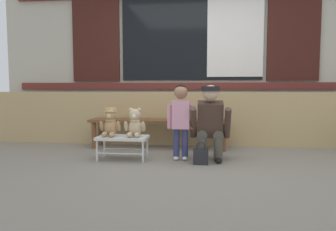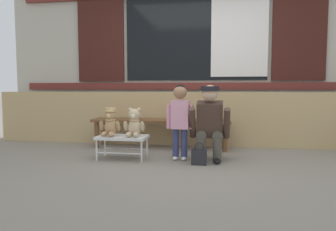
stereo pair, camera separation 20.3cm
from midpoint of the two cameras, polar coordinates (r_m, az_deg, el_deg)
ground_plane at (r=3.81m, az=4.15°, el=-8.93°), size 60.00×60.00×0.00m
brick_low_wall at (r=5.14m, az=5.58°, el=-0.55°), size 6.60×0.25×0.85m
shop_facade at (r=5.72m, az=6.08°, el=14.46°), size 6.74×0.26×3.73m
wooden_bench_long at (r=4.84m, az=-0.13°, el=-1.48°), size 2.10×0.40×0.44m
small_display_bench at (r=4.12m, az=-6.79°, el=-4.12°), size 0.64×0.36×0.30m
teddy_bear_with_hat at (r=4.14m, az=-8.93°, el=-1.22°), size 0.28×0.27×0.36m
teddy_bear_plain at (r=4.06m, az=-4.63°, el=-1.43°), size 0.28×0.26×0.36m
child_standing at (r=4.01m, az=3.62°, el=0.34°), size 0.35×0.18×0.96m
adult_crouching at (r=4.05m, az=9.05°, el=-1.25°), size 0.50×0.49×0.95m
handbag_on_ground at (r=3.86m, az=7.10°, el=-7.33°), size 0.18×0.11×0.27m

